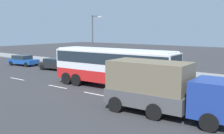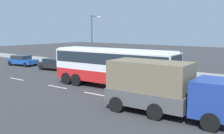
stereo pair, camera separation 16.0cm
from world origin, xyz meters
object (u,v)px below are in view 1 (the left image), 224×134
cargo_truck (163,87)px  street_lamp (93,37)px  car_blue_saloon (23,60)px  pedestrian_near_curb (114,60)px  car_black_sedan (56,64)px  coach_bus (113,64)px

cargo_truck → street_lamp: street_lamp is taller
car_blue_saloon → pedestrian_near_curb: bearing=16.2°
car_black_sedan → street_lamp: size_ratio=0.72×
coach_bus → cargo_truck: (6.71, -3.99, -0.43)m
coach_bus → street_lamp: size_ratio=1.68×
car_blue_saloon → street_lamp: (9.09, 4.70, 3.26)m
coach_bus → car_black_sedan: size_ratio=2.35×
car_blue_saloon → street_lamp: bearing=21.0°
cargo_truck → car_black_sedan: bearing=154.7°
pedestrian_near_curb → street_lamp: street_lamp is taller
car_black_sedan → car_blue_saloon: (-7.06, 0.05, -0.01)m
cargo_truck → car_blue_saloon: size_ratio=1.64×
car_black_sedan → pedestrian_near_curb: pedestrian_near_curb is taller
cargo_truck → street_lamp: bearing=140.2°
pedestrian_near_curb → street_lamp: size_ratio=0.25×
car_black_sedan → car_blue_saloon: 7.06m
coach_bus → car_black_sedan: 12.42m
coach_bus → car_blue_saloon: (-18.84, 3.78, -1.33)m
car_blue_saloon → cargo_truck: bearing=-23.2°
cargo_truck → street_lamp: (-16.46, 12.46, 2.36)m
coach_bus → pedestrian_near_curb: size_ratio=6.63×
car_black_sedan → pedestrian_near_curb: (5.20, 5.14, 0.37)m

